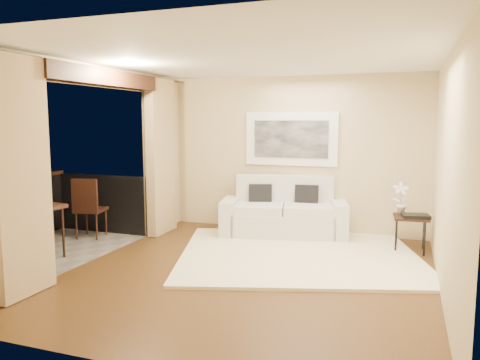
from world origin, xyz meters
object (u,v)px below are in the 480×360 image
at_px(orchid, 401,198).
at_px(balcony_chair_far, 88,204).
at_px(balcony_chair_near, 30,213).
at_px(side_table, 411,220).
at_px(sofa, 284,215).
at_px(bistro_table, 33,211).
at_px(ice_bucket, 30,197).

relative_size(orchid, balcony_chair_far, 0.48).
distance_m(orchid, balcony_chair_near, 5.54).
height_order(balcony_chair_far, balcony_chair_near, balcony_chair_near).
height_order(side_table, balcony_chair_near, balcony_chair_near).
distance_m(orchid, balcony_chair_far, 4.98).
xyz_separation_m(sofa, bistro_table, (-2.91, -2.58, 0.34)).
distance_m(sofa, bistro_table, 3.90).
xyz_separation_m(sofa, ice_bucket, (-3.03, -2.48, 0.53)).
bearing_deg(sofa, bistro_table, -150.46).
height_order(balcony_chair_near, ice_bucket, balcony_chair_near).
relative_size(sofa, bistro_table, 2.84).
relative_size(sofa, orchid, 4.58).
xyz_separation_m(orchid, balcony_chair_far, (-4.84, -1.15, -0.19)).
distance_m(orchid, bistro_table, 5.35).
height_order(orchid, ice_bucket, orchid).
distance_m(side_table, balcony_chair_near, 5.62).
bearing_deg(sofa, side_table, -21.25).
relative_size(balcony_chair_near, ice_bucket, 5.15).
bearing_deg(bistro_table, balcony_chair_far, 92.99).
relative_size(side_table, bistro_table, 0.68).
height_order(side_table, orchid, orchid).
relative_size(sofa, ice_bucket, 11.05).
distance_m(side_table, balcony_chair_far, 5.09).
height_order(orchid, balcony_chair_near, balcony_chair_near).
xyz_separation_m(side_table, balcony_chair_near, (-5.27, -1.95, 0.13)).
bearing_deg(sofa, ice_bucket, -152.71).
xyz_separation_m(bistro_table, balcony_chair_far, (-0.07, 1.26, -0.11)).
distance_m(sofa, balcony_chair_far, 3.26).
relative_size(bistro_table, ice_bucket, 3.89).
distance_m(bistro_table, ice_bucket, 0.24).
xyz_separation_m(orchid, balcony_chair_near, (-5.12, -2.12, -0.17)).
height_order(sofa, balcony_chair_near, balcony_chair_near).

